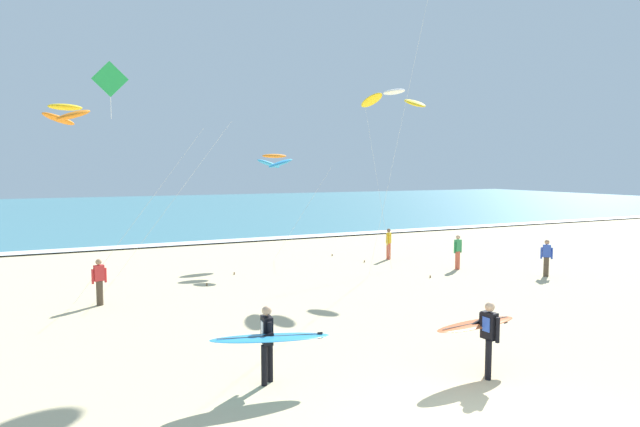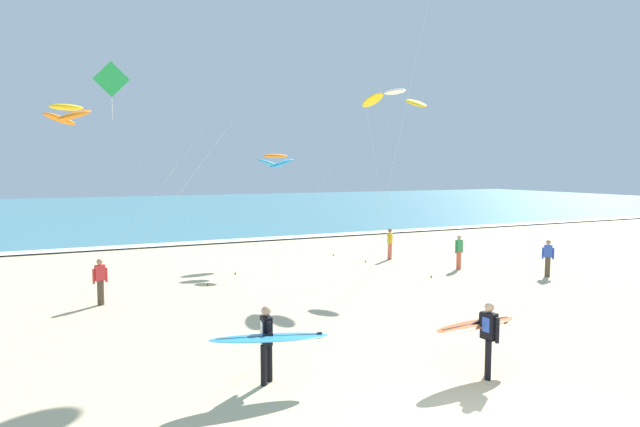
{
  "view_description": "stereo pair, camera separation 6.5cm",
  "coord_description": "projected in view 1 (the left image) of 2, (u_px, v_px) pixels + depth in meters",
  "views": [
    {
      "loc": [
        -6.51,
        -6.51,
        4.62
      ],
      "look_at": [
        -0.71,
        6.02,
        3.44
      ],
      "focal_mm": 29.43,
      "sensor_mm": 36.0,
      "label": 1
    },
    {
      "loc": [
        -6.45,
        -6.54,
        4.62
      ],
      "look_at": [
        -0.71,
        6.02,
        3.44
      ],
      "focal_mm": 29.43,
      "sensor_mm": 36.0,
      "label": 2
    }
  ],
  "objects": [
    {
      "name": "ocean_water",
      "position": [
        142.0,
        210.0,
        59.2
      ],
      "size": [
        160.0,
        60.0,
        0.08
      ],
      "primitive_type": "cube",
      "color": "teal",
      "rests_on": "ground"
    },
    {
      "name": "shoreline_foam",
      "position": [
        196.0,
        243.0,
        32.34
      ],
      "size": [
        160.0,
        1.43,
        0.01
      ],
      "primitive_type": "cube",
      "color": "white",
      "rests_on": "ocean_water"
    },
    {
      "name": "surfer_lead",
      "position": [
        483.0,
        329.0,
        11.7
      ],
      "size": [
        2.43,
        1.05,
        1.71
      ],
      "color": "black",
      "rests_on": "ground"
    },
    {
      "name": "surfer_trailing",
      "position": [
        269.0,
        338.0,
        11.04
      ],
      "size": [
        2.61,
        1.02,
        1.71
      ],
      "color": "black",
      "rests_on": "ground"
    },
    {
      "name": "kite_arc_golden_near",
      "position": [
        66.0,
        114.0,
        16.97
      ],
      "size": [
        5.66,
        2.71,
        6.71
      ],
      "color": "orange",
      "rests_on": "ground"
    },
    {
      "name": "kite_arc_amber_mid",
      "position": [
        274.0,
        161.0,
        26.25
      ],
      "size": [
        3.89,
        2.71,
        5.37
      ],
      "color": "#2D99DB",
      "rests_on": "ground"
    },
    {
      "name": "kite_diamond_emerald_close",
      "position": [
        113.0,
        85.0,
        21.36
      ],
      "size": [
        5.48,
        1.38,
        9.0
      ],
      "color": "green",
      "rests_on": "ground"
    },
    {
      "name": "kite_arc_ivory_outer",
      "position": [
        394.0,
        99.0,
        23.16
      ],
      "size": [
        2.98,
        3.18,
        8.11
      ],
      "color": "yellow",
      "rests_on": "ground"
    },
    {
      "name": "bystander_yellow_top",
      "position": [
        389.0,
        244.0,
        26.78
      ],
      "size": [
        0.41,
        0.34,
        1.59
      ],
      "color": "#D8593F",
      "rests_on": "ground"
    },
    {
      "name": "bystander_red_top",
      "position": [
        99.0,
        282.0,
        17.74
      ],
      "size": [
        0.49,
        0.26,
        1.59
      ],
      "color": "#4C3D2D",
      "rests_on": "ground"
    },
    {
      "name": "bystander_green_top",
      "position": [
        458.0,
        252.0,
        24.13
      ],
      "size": [
        0.5,
        0.22,
        1.59
      ],
      "color": "#D8593F",
      "rests_on": "ground"
    },
    {
      "name": "bystander_blue_top",
      "position": [
        546.0,
        258.0,
        22.52
      ],
      "size": [
        0.39,
        0.36,
        1.59
      ],
      "color": "#4C3D2D",
      "rests_on": "ground"
    }
  ]
}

